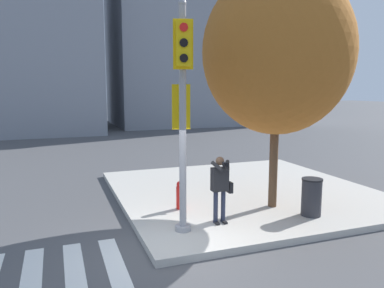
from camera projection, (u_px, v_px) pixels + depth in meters
ground_plane at (173, 254)px, 7.76m from camera, size 160.00×160.00×0.00m
sidewalk_corner at (243, 191)px, 12.19m from camera, size 8.00×8.00×0.17m
traffic_signal_pole at (182, 102)px, 8.18m from camera, size 0.56×1.16×5.10m
person_photographer at (220, 184)px, 8.98m from camera, size 0.58×0.54×1.63m
street_tree at (277, 52)px, 9.78m from camera, size 3.93×3.93×6.35m
fire_hydrant at (180, 195)px, 10.11m from camera, size 0.20×0.26×0.77m
trash_bin at (312, 197)px, 9.57m from camera, size 0.53×0.53×0.97m
building_right at (193, 42)px, 36.56m from camera, size 15.89×10.50×15.92m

